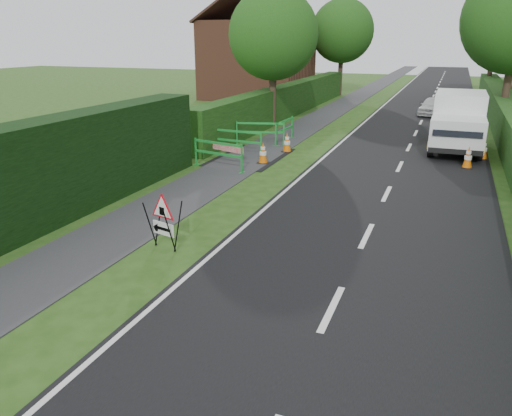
# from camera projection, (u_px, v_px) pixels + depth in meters

# --- Properties ---
(ground) EXTENTS (120.00, 120.00, 0.00)m
(ground) POSITION_uv_depth(u_px,v_px,m) (172.00, 310.00, 8.37)
(ground) COLOR #234714
(ground) RESTS_ON ground
(road_surface) EXTENTS (6.00, 90.00, 0.02)m
(road_surface) POSITION_uv_depth(u_px,v_px,m) (433.00, 97.00, 38.36)
(road_surface) COLOR black
(road_surface) RESTS_ON ground
(footpath) EXTENTS (2.00, 90.00, 0.02)m
(footpath) POSITION_uv_depth(u_px,v_px,m) (361.00, 94.00, 40.26)
(footpath) COLOR #2D2D30
(footpath) RESTS_ON ground
(hedge_west_far) EXTENTS (1.00, 24.00, 1.80)m
(hedge_west_far) POSITION_uv_depth(u_px,v_px,m) (289.00, 115.00, 29.49)
(hedge_west_far) COLOR #14380F
(hedge_west_far) RESTS_ON ground
(house_west) EXTENTS (7.50, 7.40, 7.88)m
(house_west) POSITION_uv_depth(u_px,v_px,m) (258.00, 58.00, 37.32)
(house_west) COLOR brown
(house_west) RESTS_ON ground
(tree_nw) EXTENTS (4.40, 4.40, 6.70)m
(tree_nw) POSITION_uv_depth(u_px,v_px,m) (273.00, 35.00, 24.37)
(tree_nw) COLOR #2D2116
(tree_nw) RESTS_ON ground
(tree_fw) EXTENTS (4.80, 4.80, 7.24)m
(tree_fw) POSITION_uv_depth(u_px,v_px,m) (342.00, 31.00, 38.37)
(tree_fw) COLOR #2D2116
(tree_fw) RESTS_ON ground
(tree_fe) EXTENTS (4.20, 4.20, 6.33)m
(tree_fe) POSITION_uv_depth(u_px,v_px,m) (495.00, 39.00, 38.30)
(tree_fe) COLOR #2D2116
(tree_fe) RESTS_ON ground
(triangle_sign) EXTENTS (0.88, 0.88, 1.07)m
(triangle_sign) POSITION_uv_depth(u_px,v_px,m) (162.00, 217.00, 10.56)
(triangle_sign) COLOR black
(triangle_sign) RESTS_ON ground
(works_van) EXTENTS (1.96, 4.94, 2.25)m
(works_van) POSITION_uv_depth(u_px,v_px,m) (458.00, 121.00, 20.00)
(works_van) COLOR silver
(works_van) RESTS_ON ground
(traffic_cone_0) EXTENTS (0.38, 0.38, 0.79)m
(traffic_cone_0) POSITION_uv_depth(u_px,v_px,m) (468.00, 157.00, 17.37)
(traffic_cone_0) COLOR black
(traffic_cone_0) RESTS_ON ground
(traffic_cone_1) EXTENTS (0.38, 0.38, 0.79)m
(traffic_cone_1) POSITION_uv_depth(u_px,v_px,m) (484.00, 149.00, 18.64)
(traffic_cone_1) COLOR black
(traffic_cone_1) RESTS_ON ground
(traffic_cone_2) EXTENTS (0.38, 0.38, 0.79)m
(traffic_cone_2) POSITION_uv_depth(u_px,v_px,m) (462.00, 137.00, 20.89)
(traffic_cone_2) COLOR black
(traffic_cone_2) RESTS_ON ground
(traffic_cone_3) EXTENTS (0.38, 0.38, 0.79)m
(traffic_cone_3) POSITION_uv_depth(u_px,v_px,m) (263.00, 153.00, 18.03)
(traffic_cone_3) COLOR black
(traffic_cone_3) RESTS_ON ground
(traffic_cone_4) EXTENTS (0.38, 0.38, 0.79)m
(traffic_cone_4) POSITION_uv_depth(u_px,v_px,m) (287.00, 142.00, 19.84)
(traffic_cone_4) COLOR black
(traffic_cone_4) RESTS_ON ground
(ped_barrier_0) EXTENTS (2.09, 0.78, 1.00)m
(ped_barrier_0) POSITION_uv_depth(u_px,v_px,m) (218.00, 151.00, 17.15)
(ped_barrier_0) COLOR #198D2F
(ped_barrier_0) RESTS_ON ground
(ped_barrier_1) EXTENTS (2.08, 0.52, 1.00)m
(ped_barrier_1) POSITION_uv_depth(u_px,v_px,m) (238.00, 139.00, 19.27)
(ped_barrier_1) COLOR #198D2F
(ped_barrier_1) RESTS_ON ground
(ped_barrier_2) EXTENTS (2.08, 0.86, 1.00)m
(ped_barrier_2) POSITION_uv_depth(u_px,v_px,m) (260.00, 130.00, 21.09)
(ped_barrier_2) COLOR #198D2F
(ped_barrier_2) RESTS_ON ground
(ped_barrier_3) EXTENTS (0.44, 2.07, 1.00)m
(ped_barrier_3) POSITION_uv_depth(u_px,v_px,m) (284.00, 128.00, 21.68)
(ped_barrier_3) COLOR #198D2F
(ped_barrier_3) RESTS_ON ground
(redwhite_plank) EXTENTS (1.44, 0.49, 0.25)m
(redwhite_plank) POSITION_uv_depth(u_px,v_px,m) (228.00, 160.00, 18.67)
(redwhite_plank) COLOR red
(redwhite_plank) RESTS_ON ground
(hatchback_car) EXTENTS (1.66, 3.26, 1.06)m
(hatchback_car) POSITION_uv_depth(u_px,v_px,m) (433.00, 106.00, 29.30)
(hatchback_car) COLOR silver
(hatchback_car) RESTS_ON ground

